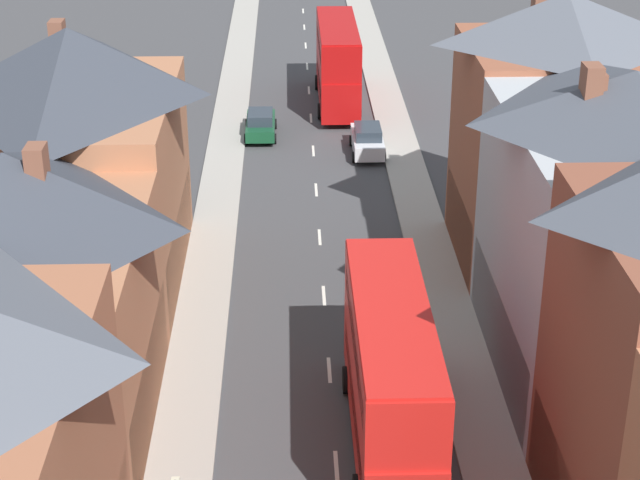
{
  "coord_description": "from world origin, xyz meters",
  "views": [
    {
      "loc": [
        -1.41,
        -10.46,
        21.43
      ],
      "look_at": [
        -0.17,
        29.78,
        2.74
      ],
      "focal_mm": 60.0,
      "sensor_mm": 36.0,
      "label": 1
    }
  ],
  "objects_px": {
    "double_decker_bus_mid_street": "(337,62)",
    "car_near_silver": "(261,124)",
    "car_parked_left_a": "(367,140)",
    "double_decker_bus_lead": "(390,374)"
  },
  "relations": [
    {
      "from": "double_decker_bus_mid_street",
      "to": "car_near_silver",
      "type": "height_order",
      "value": "double_decker_bus_mid_street"
    },
    {
      "from": "car_parked_left_a",
      "to": "car_near_silver",
      "type": "bearing_deg",
      "value": 152.57
    },
    {
      "from": "car_parked_left_a",
      "to": "double_decker_bus_mid_street",
      "type": "bearing_deg",
      "value": 97.87
    },
    {
      "from": "double_decker_bus_lead",
      "to": "car_near_silver",
      "type": "xyz_separation_m",
      "value": [
        -4.89,
        31.45,
        -2.01
      ]
    },
    {
      "from": "double_decker_bus_mid_street",
      "to": "car_parked_left_a",
      "type": "xyz_separation_m",
      "value": [
        1.31,
        -9.46,
        -1.96
      ]
    },
    {
      "from": "double_decker_bus_lead",
      "to": "car_parked_left_a",
      "type": "xyz_separation_m",
      "value": [
        1.31,
        28.23,
        -1.96
      ]
    },
    {
      "from": "double_decker_bus_mid_street",
      "to": "car_near_silver",
      "type": "distance_m",
      "value": 8.19
    },
    {
      "from": "double_decker_bus_lead",
      "to": "car_parked_left_a",
      "type": "distance_m",
      "value": 28.33
    },
    {
      "from": "car_near_silver",
      "to": "car_parked_left_a",
      "type": "bearing_deg",
      "value": -27.43
    },
    {
      "from": "double_decker_bus_mid_street",
      "to": "double_decker_bus_lead",
      "type": "bearing_deg",
      "value": -90.0
    }
  ]
}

